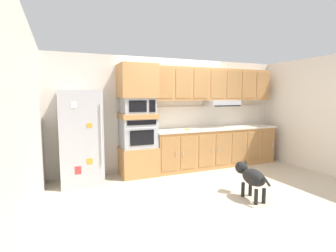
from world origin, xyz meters
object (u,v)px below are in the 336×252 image
microwave (138,106)px  refrigerator (80,138)px  screwdriver (187,129)px  dog (251,176)px  built_in_oven (138,133)px

microwave → refrigerator: bearing=-176.6°
screwdriver → dog: screwdriver is taller
refrigerator → screwdriver: size_ratio=10.71×
built_in_oven → screwdriver: 1.10m
microwave → built_in_oven: bearing=179.2°
dog → built_in_oven: bearing=38.1°
refrigerator → microwave: size_ratio=2.73×
microwave → dog: bearing=-55.8°
built_in_oven → screwdriver: size_ratio=4.26×
built_in_oven → microwave: microwave is taller
dog → refrigerator: bearing=56.7°
built_in_oven → screwdriver: built_in_oven is taller
screwdriver → built_in_oven: bearing=174.3°
built_in_oven → microwave: (0.00, -0.00, 0.56)m
refrigerator → screwdriver: (2.23, -0.04, 0.05)m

